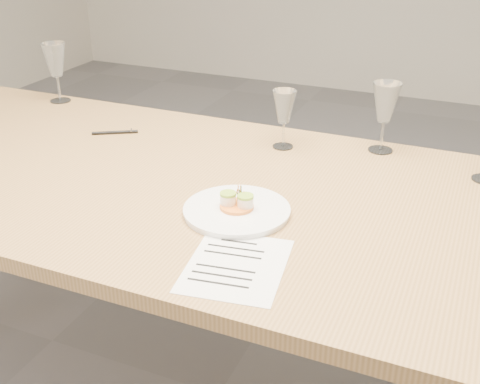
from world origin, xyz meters
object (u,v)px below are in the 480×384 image
at_px(recipe_sheet, 236,265).
at_px(wine_glass_2, 385,104).
at_px(dining_table, 215,208).
at_px(wine_glass_1, 284,108).
at_px(dinner_plate, 237,210).
at_px(wine_glass_0, 55,61).
at_px(ballpoint_pen, 115,132).

bearing_deg(recipe_sheet, wine_glass_2, 70.32).
distance_m(dining_table, wine_glass_1, 0.39).
xyz_separation_m(dinner_plate, wine_glass_0, (-0.97, 0.56, 0.14)).
distance_m(dining_table, recipe_sheet, 0.40).
xyz_separation_m(wine_glass_0, wine_glass_1, (0.93, -0.10, -0.03)).
distance_m(recipe_sheet, wine_glass_0, 1.32).
relative_size(dinner_plate, recipe_sheet, 0.92).
bearing_deg(wine_glass_1, ballpoint_pen, -168.74).
relative_size(dining_table, wine_glass_1, 13.34).
xyz_separation_m(dinner_plate, recipe_sheet, (0.09, -0.21, -0.01)).
height_order(dining_table, ballpoint_pen, ballpoint_pen).
xyz_separation_m(dining_table, dinner_plate, (0.12, -0.12, 0.08)).
bearing_deg(wine_glass_2, ballpoint_pen, -166.50).
height_order(dinner_plate, wine_glass_0, wine_glass_0).
relative_size(ballpoint_pen, wine_glass_0, 0.61).
bearing_deg(wine_glass_0, wine_glass_2, -0.70).
height_order(recipe_sheet, wine_glass_0, wine_glass_0).
height_order(recipe_sheet, wine_glass_1, wine_glass_1).
bearing_deg(wine_glass_2, dinner_plate, -113.78).
distance_m(wine_glass_0, wine_glass_2, 1.21).
bearing_deg(recipe_sheet, dinner_plate, 104.63).
bearing_deg(recipe_sheet, wine_glass_0, 135.60).
distance_m(dining_table, wine_glass_2, 0.59).
bearing_deg(ballpoint_pen, dinner_plate, -61.36).
bearing_deg(wine_glass_0, ballpoint_pen, -28.71).
xyz_separation_m(dining_table, ballpoint_pen, (-0.46, 0.22, 0.07)).
xyz_separation_m(recipe_sheet, wine_glass_1, (-0.13, 0.66, 0.13)).
distance_m(ballpoint_pen, wine_glass_0, 0.47).
bearing_deg(wine_glass_0, dining_table, -27.11).
xyz_separation_m(dining_table, wine_glass_2, (0.36, 0.42, 0.22)).
height_order(wine_glass_0, wine_glass_2, wine_glass_0).
bearing_deg(wine_glass_2, wine_glass_0, 179.30).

